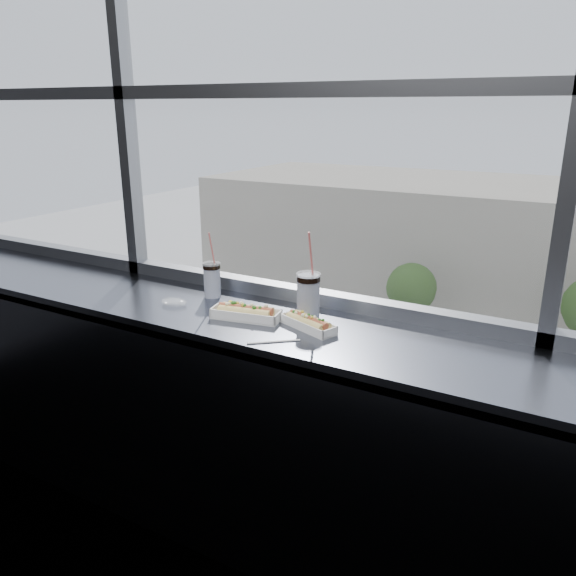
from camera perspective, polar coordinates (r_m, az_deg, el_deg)
The scene contains 21 objects.
wall_back_lower at distance 2.76m, azimuth 1.61°, elevation -12.16°, with size 6.00×6.00×0.00m, color black.
window_glass at distance 2.44m, azimuth 2.26°, elevation 26.52°, with size 6.00×6.00×0.00m, color silver.
window_mullions at distance 2.42m, azimuth 2.02°, elevation 26.59°, with size 6.00×0.08×2.40m, color gray, non-canonical shape.
counter at distance 2.32m, azimuth -1.44°, elevation -3.99°, with size 6.00×0.55×0.06m, color slate.
counter_fascia at distance 2.38m, azimuth -4.62°, elevation -17.71°, with size 6.00×0.04×1.04m, color slate.
hotdog_tray_left at distance 2.32m, azimuth -4.30°, elevation -2.49°, with size 0.30×0.15×0.07m.
hotdog_tray_right at distance 2.22m, azimuth 2.07°, elevation -3.53°, with size 0.26×0.16×0.06m.
soda_cup_left at distance 2.59m, azimuth -7.73°, elevation 1.01°, with size 0.08×0.08×0.31m.
soda_cup_right at distance 2.29m, azimuth 2.08°, elevation -0.61°, with size 0.10×0.10×0.37m.
loose_straw at distance 2.09m, azimuth -1.46°, elevation -5.47°, with size 0.01×0.01×0.20m, color white.
wrapper at distance 2.53m, azimuth -11.50°, elevation -1.39°, with size 0.11×0.08×0.03m, color silver.
plaza_ground at distance 47.43m, azimuth 26.73°, elevation 0.14°, with size 120.00×120.00×0.00m, color silver.
street_asphalt at distance 25.64m, azimuth 23.32°, elevation -13.92°, with size 80.00×10.00×0.06m, color black.
far_sidewalk at distance 32.79m, azimuth 25.01°, elevation -7.06°, with size 80.00×6.00×0.04m, color silver.
far_building at distance 41.12m, azimuth 27.02°, elevation 3.41°, with size 50.00×14.00×8.00m, color #A49C8C.
car_far_a at distance 31.23m, azimuth 3.68°, elevation -4.42°, with size 6.11×2.55×2.04m, color #303030.
car_near_a at distance 25.81m, azimuth -7.89°, elevation -9.26°, with size 6.90×2.87×2.30m, color silver.
car_near_b at distance 22.57m, azimuth 8.15°, elevation -13.60°, with size 6.82×2.84×2.27m, color black.
car_near_c at distance 21.88m, azimuth 17.39°, elevation -15.93°, with size 5.88×2.45×1.96m, color #5D111C.
pedestrian_a at distance 32.44m, azimuth 17.79°, elevation -4.26°, with size 0.99×0.74×2.23m, color #66605B.
tree_left at distance 32.89m, azimuth 12.42°, elevation 0.01°, with size 2.88×2.88×4.49m.
Camera 1 is at (1.10, -0.62, 1.94)m, focal length 35.00 mm.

